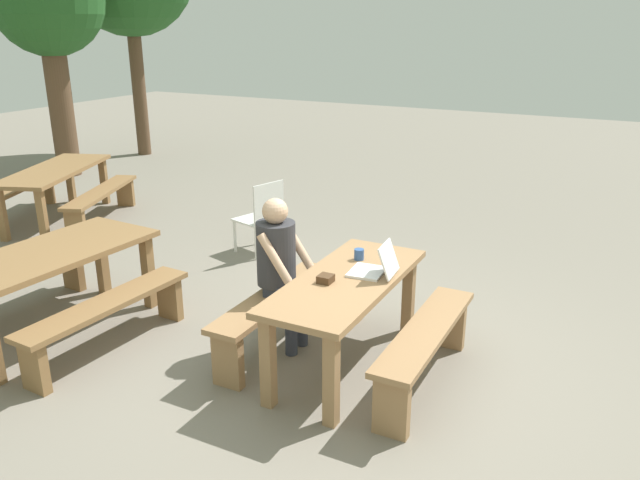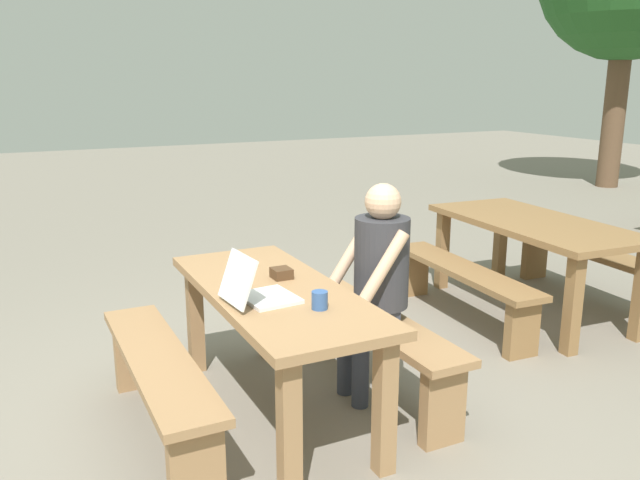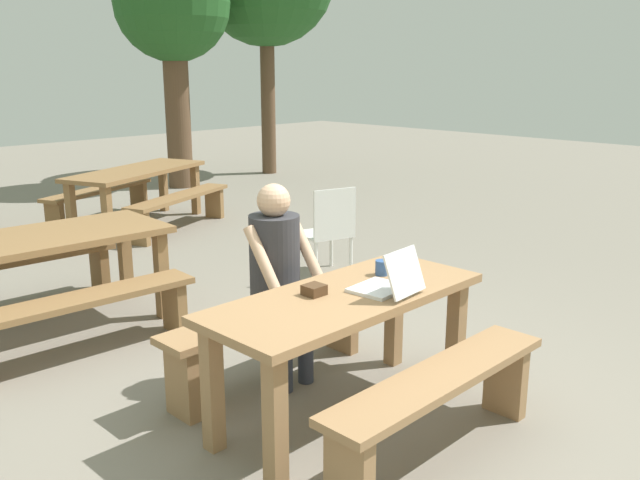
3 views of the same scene
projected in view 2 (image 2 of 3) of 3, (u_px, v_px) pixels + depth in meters
name	position (u px, v px, depth m)	size (l,w,h in m)	color
ground_plane	(277.00, 413.00, 3.68)	(30.00, 30.00, 0.00)	gray
picnic_table_front	(275.00, 310.00, 3.53)	(1.70, 0.69, 0.75)	#9E754C
bench_near	(159.00, 379.00, 3.32)	(1.54, 0.30, 0.48)	#9E754C
bench_far	(376.00, 336.00, 3.87)	(1.54, 0.30, 0.48)	#9E754C
laptop	(257.00, 290.00, 3.26)	(0.32, 0.37, 0.26)	white
small_pouch	(281.00, 273.00, 3.66)	(0.11, 0.10, 0.06)	#4C331E
coffee_mug	(320.00, 300.00, 3.17)	(0.08, 0.08, 0.09)	#335693
person_seated	(376.00, 273.00, 3.72)	(0.43, 0.42, 1.28)	#333847
picnic_table_distant	(534.00, 234.00, 5.14)	(1.83, 0.94, 0.75)	olive
bench_distant_south	(462.00, 281.00, 4.97)	(1.62, 0.39, 0.45)	olive
bench_distant_north	(593.00, 263.00, 5.46)	(1.62, 0.39, 0.45)	olive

